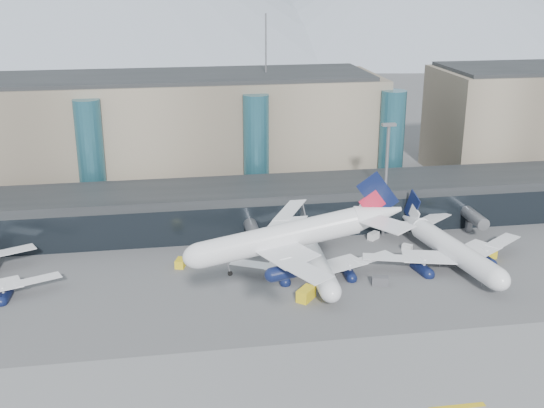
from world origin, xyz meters
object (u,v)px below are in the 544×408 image
Objects in this scene: veh_b at (181,263)px; veh_c at (380,281)px; jet_parked_mid at (313,251)px; veh_d at (373,236)px; veh_g at (407,247)px; hero_jet at (300,228)px; jet_parked_right at (445,239)px; veh_e at (489,255)px; lightmast_mid at (386,174)px; veh_h at (306,294)px.

veh_c is (36.93, -14.55, 0.03)m from veh_b.
jet_parked_mid is 12.70× the size of veh_d.
veh_c is at bearing -83.44° from veh_g.
hero_jet reaches higher than jet_parked_right.
jet_parked_mid reaches higher than veh_c.
jet_parked_mid is 11.62× the size of veh_e.
hero_jet is 40.76m from veh_c.
veh_g is (48.02, 1.01, -0.22)m from veh_b.
hero_jet is 57.81m from veh_g.
veh_c is 27.44m from veh_e.
jet_parked_mid reaches higher than veh_b.
veh_b is 0.93× the size of veh_c.
hero_jet is at bearing -120.13° from lightmast_mid.
veh_b is 63.37m from veh_e.
veh_h is at bearing -130.01° from lightmast_mid.
veh_g is (-15.04, 7.20, -0.24)m from veh_e.
lightmast_mid is 16.67m from veh_g.
jet_parked_right is 19.24m from veh_c.
lightmast_mid reaches higher than veh_c.
hero_jet is at bearing -141.87° from veh_b.
veh_b is 0.96× the size of veh_e.
veh_b is 39.69m from veh_c.
lightmast_mid is 29.35m from veh_c.
veh_h is (-31.58, -12.79, -3.61)m from jet_parked_right.
veh_b is 1.38× the size of veh_g.
veh_e is (9.63, -0.75, -3.87)m from jet_parked_right.
hero_jet is 8.02× the size of veh_h.
lightmast_mid is at bearing -0.73° from veh_h.
jet_parked_mid is 0.90× the size of jet_parked_right.
veh_h is at bearing -112.54° from veh_b.
jet_parked_mid is at bearing 79.38° from hero_jet.
jet_parked_mid is at bearing 20.78° from veh_h.
hero_jet reaches higher than veh_g.
veh_d is (-10.72, 13.45, -3.93)m from jet_parked_right.
veh_g is (22.19, 7.33, -3.63)m from jet_parked_mid.
jet_parked_mid is at bearing -86.46° from veh_b.
hero_jet is 11.72× the size of veh_d.
veh_b is 0.72× the size of veh_h.
veh_h is at bearing 163.02° from jet_parked_mid.
veh_c is 19.11m from veh_g.
veh_g is at bearing 58.15° from hero_jet.
hero_jet is 10.38× the size of veh_c.
lightmast_mid is 0.74× the size of jet_parked_mid.
lightmast_mid is at bearing -48.84° from jet_parked_mid.
veh_c is at bearing -94.20° from veh_b.
hero_jet reaches higher than veh_e.
veh_b is (-25.83, 6.33, -3.40)m from jet_parked_mid.
hero_jet is 11.12× the size of veh_b.
lightmast_mid is 6.40× the size of veh_h.
jet_parked_mid is at bearing -140.36° from lightmast_mid.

